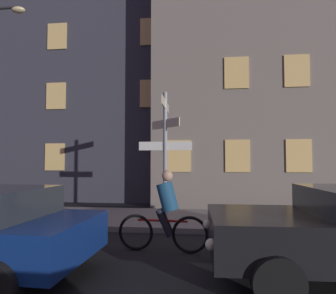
% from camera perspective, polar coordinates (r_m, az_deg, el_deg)
% --- Properties ---
extents(sidewalk_kerb, '(40.00, 3.00, 0.14)m').
position_cam_1_polar(sidewalk_kerb, '(9.27, -8.10, -13.49)').
color(sidewalk_kerb, gray).
rests_on(sidewalk_kerb, ground_plane).
extents(signpost, '(1.49, 1.48, 3.60)m').
position_cam_1_polar(signpost, '(8.22, -0.54, 0.49)').
color(signpost, gray).
rests_on(signpost, sidewalk_kerb).
extents(cyclist, '(1.82, 0.35, 1.61)m').
position_cam_1_polar(cyclist, '(5.98, -0.60, -12.81)').
color(cyclist, black).
rests_on(cyclist, ground_plane).
extents(building_left_block, '(12.90, 7.70, 16.72)m').
position_cam_1_polar(building_left_block, '(18.73, -14.99, 17.77)').
color(building_left_block, '#383842').
rests_on(building_left_block, ground_plane).
extents(building_right_block, '(10.89, 6.84, 18.64)m').
position_cam_1_polar(building_right_block, '(16.74, 19.59, 24.04)').
color(building_right_block, slate).
rests_on(building_right_block, ground_plane).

